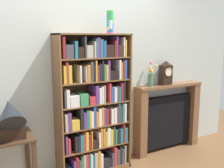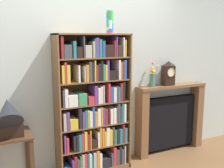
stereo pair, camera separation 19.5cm
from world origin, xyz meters
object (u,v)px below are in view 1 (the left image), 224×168
(cup_stack, at_px, (110,22))
(mantel_clock, at_px, (166,73))
(bookshelf, at_px, (94,110))
(flower_vase, at_px, (151,77))
(gramophone, at_px, (10,119))
(side_table_left, at_px, (12,153))
(fireplace_mantel, at_px, (167,117))

(cup_stack, relative_size, mantel_clock, 0.77)
(cup_stack, bearing_deg, bookshelf, 175.44)
(bookshelf, xyz_separation_m, flower_vase, (0.93, 0.06, 0.35))
(bookshelf, distance_m, gramophone, 1.04)
(bookshelf, distance_m, side_table_left, 1.09)
(cup_stack, xyz_separation_m, gramophone, (-1.25, -0.11, -1.03))
(gramophone, bearing_deg, flower_vase, 5.47)
(flower_vase, bearing_deg, gramophone, -174.53)
(cup_stack, xyz_separation_m, flower_vase, (0.71, 0.08, -0.75))
(bookshelf, height_order, mantel_clock, bookshelf)
(mantel_clock, bearing_deg, side_table_left, -176.92)
(bookshelf, xyz_separation_m, gramophone, (-1.03, -0.12, 0.07))
(flower_vase, bearing_deg, cup_stack, -173.39)
(cup_stack, xyz_separation_m, fireplace_mantel, (1.07, 0.11, -1.42))
(cup_stack, distance_m, side_table_left, 1.91)
(side_table_left, distance_m, mantel_clock, 2.37)
(cup_stack, distance_m, fireplace_mantel, 1.78)
(gramophone, relative_size, flower_vase, 1.45)
(side_table_left, relative_size, flower_vase, 1.95)
(cup_stack, xyz_separation_m, side_table_left, (-1.25, -0.04, -1.44))
(gramophone, bearing_deg, cup_stack, 4.82)
(gramophone, height_order, mantel_clock, mantel_clock)
(side_table_left, xyz_separation_m, flower_vase, (1.96, 0.12, 0.68))
(cup_stack, relative_size, side_table_left, 0.40)
(side_table_left, distance_m, flower_vase, 2.08)
(side_table_left, bearing_deg, gramophone, -90.00)
(gramophone, bearing_deg, fireplace_mantel, 5.19)
(cup_stack, distance_m, mantel_clock, 1.22)
(bookshelf, height_order, side_table_left, bookshelf)
(bookshelf, xyz_separation_m, fireplace_mantel, (1.29, 0.09, -0.32))
(bookshelf, bearing_deg, flower_vase, 3.97)
(bookshelf, bearing_deg, side_table_left, -177.03)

